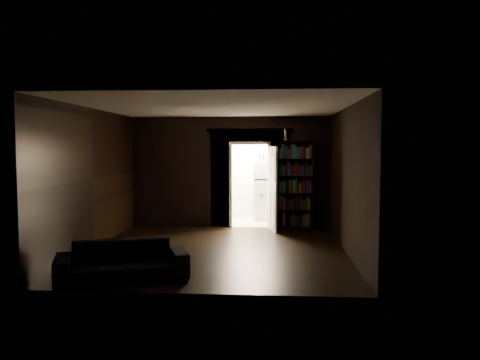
{
  "coord_description": "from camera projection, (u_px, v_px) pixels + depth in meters",
  "views": [
    {
      "loc": [
        1.07,
        -9.04,
        2.03
      ],
      "look_at": [
        0.38,
        0.9,
        1.33
      ],
      "focal_mm": 35.0,
      "sensor_mm": 36.0,
      "label": 1
    }
  ],
  "objects": [
    {
      "name": "bookshelf",
      "position": [
        295.0,
        185.0,
        11.56
      ],
      "size": [
        0.92,
        0.39,
        2.2
      ],
      "primitive_type": "cube",
      "rotation": [
        0.0,
        0.0,
        0.08
      ],
      "color": "black",
      "rests_on": "ground"
    },
    {
      "name": "figurine",
      "position": [
        285.0,
        134.0,
        11.5
      ],
      "size": [
        0.12,
        0.12,
        0.3
      ],
      "primitive_type": "cube",
      "rotation": [
        0.0,
        0.0,
        0.18
      ],
      "color": "white",
      "rests_on": "bookshelf"
    },
    {
      "name": "kitchen_alcove",
      "position": [
        252.0,
        177.0,
        12.95
      ],
      "size": [
        2.2,
        1.8,
        2.6
      ],
      "color": "beige",
      "rests_on": "ground"
    },
    {
      "name": "room_walls",
      "position": [
        223.0,
        163.0,
        10.17
      ],
      "size": [
        5.02,
        5.61,
        2.84
      ],
      "color": "black",
      "rests_on": "ground"
    },
    {
      "name": "ground",
      "position": [
        218.0,
        250.0,
        9.22
      ],
      "size": [
        5.5,
        5.5,
        0.0
      ],
      "primitive_type": "plane",
      "color": "black",
      "rests_on": "ground"
    },
    {
      "name": "sofa",
      "position": [
        122.0,
        255.0,
        7.18
      ],
      "size": [
        2.14,
        1.47,
        0.76
      ],
      "primitive_type": "imported",
      "rotation": [
        0.0,
        0.0,
        0.35
      ],
      "color": "black",
      "rests_on": "ground"
    },
    {
      "name": "door",
      "position": [
        272.0,
        189.0,
        11.38
      ],
      "size": [
        0.25,
        0.84,
        2.05
      ],
      "primitive_type": "cube",
      "rotation": [
        0.0,
        0.0,
        1.81
      ],
      "color": "white",
      "rests_on": "ground"
    },
    {
      "name": "bottles",
      "position": [
        269.0,
        156.0,
        12.96
      ],
      "size": [
        0.64,
        0.33,
        0.27
      ],
      "primitive_type": "cube",
      "rotation": [
        0.0,
        0.0,
        -0.39
      ],
      "color": "black",
      "rests_on": "refrigerator"
    },
    {
      "name": "refrigerator",
      "position": [
        267.0,
        190.0,
        13.1
      ],
      "size": [
        0.87,
        0.83,
        1.65
      ],
      "primitive_type": "cube",
      "rotation": [
        0.0,
        0.0,
        -0.22
      ],
      "color": "white",
      "rests_on": "ground"
    }
  ]
}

